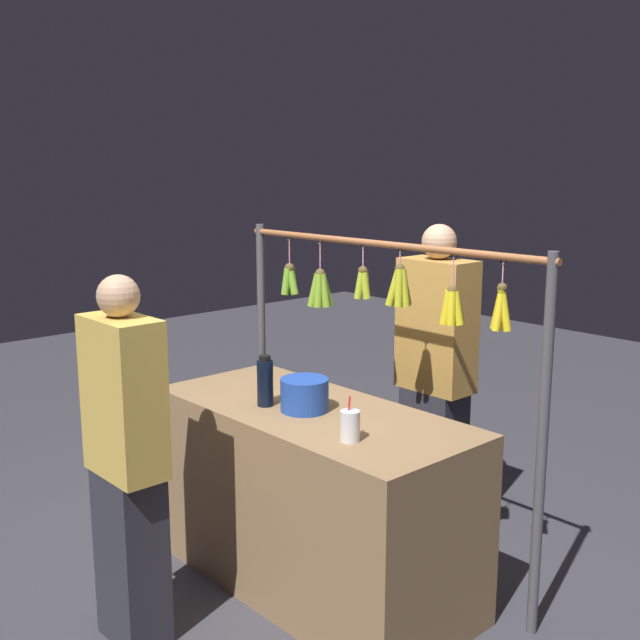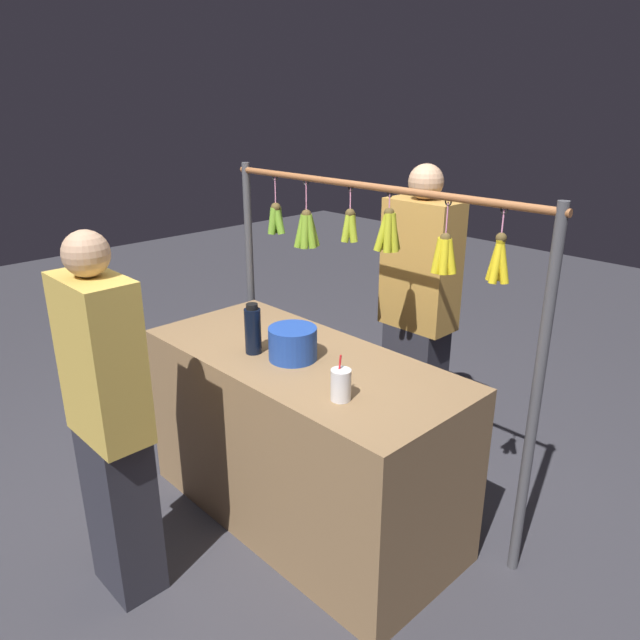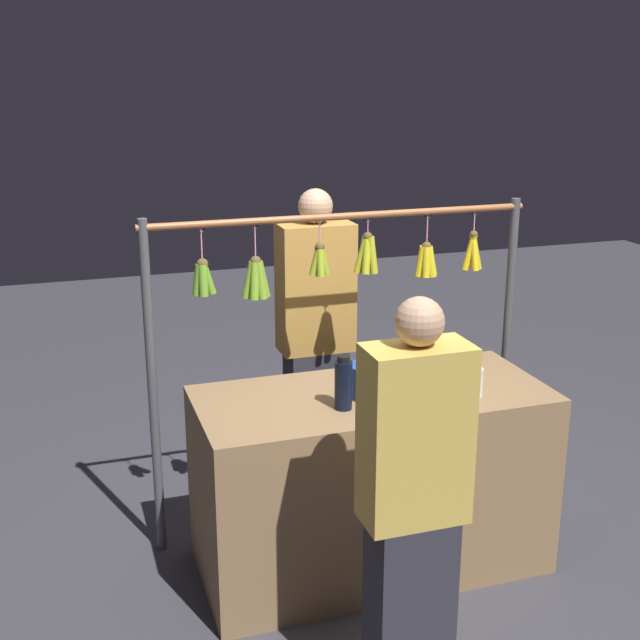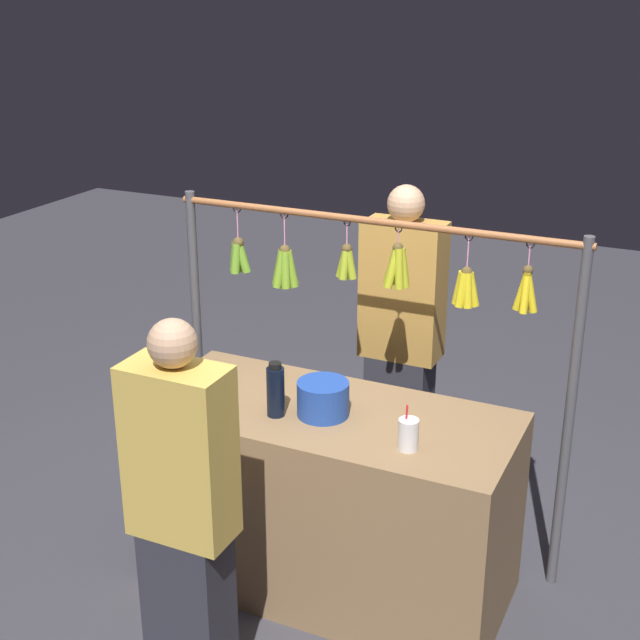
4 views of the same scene
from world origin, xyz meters
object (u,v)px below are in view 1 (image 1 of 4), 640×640
at_px(drink_cup, 350,426).
at_px(customer_person, 127,466).
at_px(blue_bucket, 304,395).
at_px(vendor_person, 435,383).
at_px(water_bottle, 265,382).

xyz_separation_m(drink_cup, customer_person, (0.58, 0.67, -0.16)).
xyz_separation_m(blue_bucket, vendor_person, (-0.02, -0.89, -0.12)).
bearing_deg(blue_bucket, vendor_person, -91.11).
xyz_separation_m(blue_bucket, customer_person, (0.17, 0.79, -0.17)).
bearing_deg(drink_cup, blue_bucket, -16.40).
relative_size(water_bottle, vendor_person, 0.14).
bearing_deg(vendor_person, customer_person, 83.63).
distance_m(drink_cup, vendor_person, 1.09).
xyz_separation_m(water_bottle, drink_cup, (-0.59, 0.04, -0.05)).
xyz_separation_m(water_bottle, blue_bucket, (-0.17, -0.08, -0.04)).
distance_m(water_bottle, vendor_person, 1.00).
bearing_deg(drink_cup, water_bottle, -3.70).
bearing_deg(vendor_person, water_bottle, 78.82).
bearing_deg(water_bottle, blue_bucket, -154.36).
distance_m(blue_bucket, vendor_person, 0.89).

